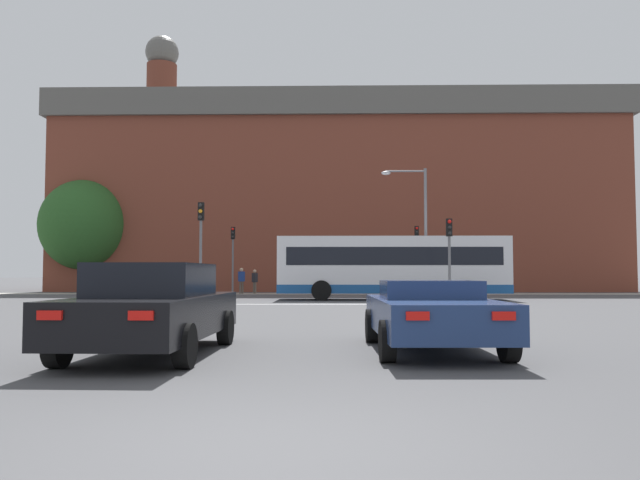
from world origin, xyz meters
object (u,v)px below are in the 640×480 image
traffic_light_far_right (417,249)px  street_lamp_junction (417,218)px  pedestrian_waiting (255,280)px  bus_crossing_lead (392,266)px  car_roadster_right (431,314)px  traffic_light_near_left (201,236)px  traffic_light_near_right (449,246)px  pedestrian_walking_west (408,280)px  traffic_light_far_left (233,249)px  pedestrian_walking_east (241,279)px  car_saloon_left (154,308)px

traffic_light_far_right → street_lamp_junction: bearing=-97.3°
pedestrian_waiting → bus_crossing_lead: bearing=-179.6°
bus_crossing_lead → street_lamp_junction: bearing=-40.0°
car_roadster_right → traffic_light_near_left: size_ratio=1.00×
traffic_light_near_right → pedestrian_walking_west: bearing=90.9°
bus_crossing_lead → traffic_light_far_left: 12.81m
traffic_light_near_right → street_lamp_junction: bearing=96.3°
traffic_light_far_right → traffic_light_far_left: bearing=179.2°
bus_crossing_lead → traffic_light_near_right: traffic_light_near_right is taller
pedestrian_waiting → traffic_light_near_right: bearing=177.3°
bus_crossing_lead → traffic_light_near_right: 4.53m
traffic_light_far_right → pedestrian_walking_west: size_ratio=2.73×
car_roadster_right → street_lamp_junction: street_lamp_junction is taller
car_roadster_right → pedestrian_walking_west: size_ratio=2.79×
car_roadster_right → bus_crossing_lead: bearing=85.1°
bus_crossing_lead → pedestrian_walking_west: (1.99, 9.83, -0.78)m
car_roadster_right → traffic_light_near_left: bearing=113.2°
street_lamp_junction → traffic_light_far_right: bearing=82.7°
bus_crossing_lead → pedestrian_walking_west: bus_crossing_lead is taller
traffic_light_near_right → pedestrian_waiting: traffic_light_near_right is taller
car_roadster_right → pedestrian_walking_east: (-7.70, 30.30, 0.36)m
car_saloon_left → pedestrian_walking_east: (-3.06, 30.88, 0.24)m
car_saloon_left → traffic_light_far_left: size_ratio=1.11×
car_saloon_left → traffic_light_far_left: 30.48m
bus_crossing_lead → pedestrian_waiting: size_ratio=7.23×
traffic_light_far_left → street_lamp_junction: 13.00m
traffic_light_far_right → pedestrian_walking_west: bearing=105.0°
bus_crossing_lead → pedestrian_walking_east: (-9.07, 9.15, -0.71)m
traffic_light_far_right → traffic_light_near_left: bearing=-131.1°
traffic_light_near_right → pedestrian_waiting: 16.86m
traffic_light_far_right → pedestrian_waiting: size_ratio=2.74×
car_roadster_right → traffic_light_far_left: (-8.18, 29.61, 2.29)m
bus_crossing_lead → pedestrian_waiting: 12.43m
pedestrian_waiting → pedestrian_walking_east: bearing=58.4°
traffic_light_near_left → pedestrian_walking_east: (-0.19, 13.77, -1.99)m
traffic_light_far_right → pedestrian_walking_east: size_ratio=2.57×
street_lamp_junction → traffic_light_far_left: bearing=149.4°
car_saloon_left → car_roadster_right: size_ratio=1.08×
car_saloon_left → street_lamp_junction: 25.06m
pedestrian_walking_east → traffic_light_near_right: bearing=96.0°
pedestrian_waiting → pedestrian_walking_west: 10.21m
car_saloon_left → traffic_light_near_right: size_ratio=1.28×
bus_crossing_lead → traffic_light_far_left: size_ratio=2.66×
pedestrian_waiting → pedestrian_walking_west: size_ratio=1.00×
traffic_light_near_left → street_lamp_junction: 12.38m
pedestrian_walking_east → bus_crossing_lead: bearing=99.8°
pedestrian_walking_east → pedestrian_walking_west: size_ratio=1.06×
car_saloon_left → pedestrian_waiting: 31.10m
traffic_light_near_right → traffic_light_far_right: 12.16m
traffic_light_far_left → pedestrian_walking_east: bearing=55.4°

